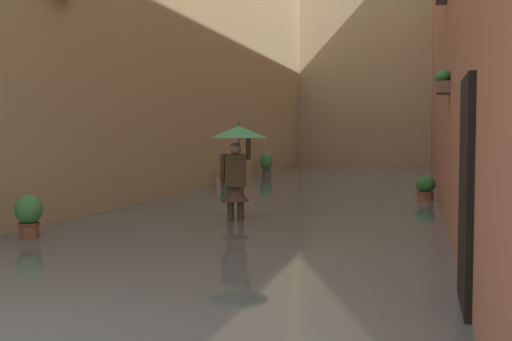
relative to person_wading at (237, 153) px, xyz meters
name	(u,v)px	position (x,y,z in m)	size (l,w,h in m)	color
ground_plane	(317,195)	(-0.33, -6.87, -1.37)	(70.98, 70.98, 0.00)	#605B56
flood_water	(317,192)	(-0.33, -6.87, -1.28)	(7.33, 34.39, 0.19)	#515B60
building_facade_right	(178,14)	(3.83, -6.86, 3.91)	(2.04, 32.39, 10.57)	tan
building_facade_far	(365,77)	(-0.33, -21.96, 3.29)	(10.13, 1.80, 9.32)	tan
person_wading	(237,153)	(0.00, 0.00, 0.00)	(1.05, 1.05, 1.94)	black
potted_plant_near_right	(226,178)	(2.52, -7.34, -0.95)	(0.38, 0.38, 0.80)	#66605B
potted_plant_near_left	(425,190)	(-3.28, -4.41, -0.96)	(0.46, 0.46, 0.76)	brown
potted_plant_mid_right	(266,164)	(2.53, -12.41, -0.78)	(0.48, 0.48, 1.05)	#66605B
potted_plant_far_right	(29,218)	(2.40, 2.72, -0.89)	(0.41, 0.41, 0.83)	brown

